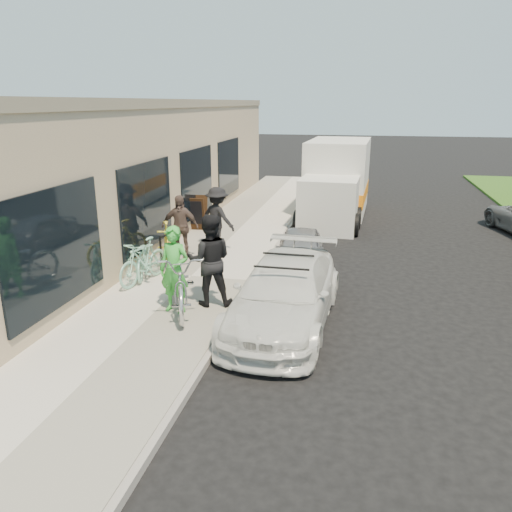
{
  "coord_description": "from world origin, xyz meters",
  "views": [
    {
      "loc": [
        1.9,
        -7.7,
        4.14
      ],
      "look_at": [
        -0.21,
        2.06,
        1.05
      ],
      "focal_mm": 35.0,
      "sensor_mm": 36.0,
      "label": 1
    }
  ],
  "objects_px": {
    "sandwich_board": "(196,213)",
    "bike_rack": "(167,246)",
    "sedan_white": "(285,293)",
    "cruiser_bike_c": "(168,246)",
    "sedan_silver": "(300,250)",
    "bystander_a": "(217,218)",
    "moving_truck": "(336,184)",
    "cruiser_bike_a": "(143,261)",
    "bystander_b": "(180,227)",
    "man_standing": "(210,260)",
    "woman_rider": "(174,270)",
    "tandem_bike": "(181,280)",
    "cruiser_bike_b": "(143,257)"
  },
  "relations": [
    {
      "from": "sandwich_board",
      "to": "bike_rack",
      "type": "bearing_deg",
      "value": -86.89
    },
    {
      "from": "sedan_white",
      "to": "cruiser_bike_c",
      "type": "distance_m",
      "value": 4.11
    },
    {
      "from": "sedan_silver",
      "to": "sandwich_board",
      "type": "bearing_deg",
      "value": 137.95
    },
    {
      "from": "bike_rack",
      "to": "bystander_a",
      "type": "distance_m",
      "value": 2.03
    },
    {
      "from": "sedan_silver",
      "to": "moving_truck",
      "type": "xyz_separation_m",
      "value": [
        0.5,
        6.4,
        0.73
      ]
    },
    {
      "from": "sedan_silver",
      "to": "cruiser_bike_a",
      "type": "relative_size",
      "value": 1.77
    },
    {
      "from": "sedan_silver",
      "to": "bystander_b",
      "type": "distance_m",
      "value": 3.21
    },
    {
      "from": "cruiser_bike_c",
      "to": "bystander_b",
      "type": "height_order",
      "value": "bystander_b"
    },
    {
      "from": "bike_rack",
      "to": "man_standing",
      "type": "distance_m",
      "value": 2.92
    },
    {
      "from": "cruiser_bike_a",
      "to": "bystander_b",
      "type": "relative_size",
      "value": 1.0
    },
    {
      "from": "sandwich_board",
      "to": "cruiser_bike_c",
      "type": "bearing_deg",
      "value": -86.04
    },
    {
      "from": "sandwich_board",
      "to": "woman_rider",
      "type": "xyz_separation_m",
      "value": [
        1.77,
        -6.46,
        0.32
      ]
    },
    {
      "from": "sedan_white",
      "to": "tandem_bike",
      "type": "bearing_deg",
      "value": -175.63
    },
    {
      "from": "sedan_white",
      "to": "sandwich_board",
      "type": "bearing_deg",
      "value": 124.67
    },
    {
      "from": "sedan_silver",
      "to": "tandem_bike",
      "type": "relative_size",
      "value": 1.26
    },
    {
      "from": "moving_truck",
      "to": "cruiser_bike_a",
      "type": "bearing_deg",
      "value": -111.61
    },
    {
      "from": "sandwich_board",
      "to": "bystander_a",
      "type": "height_order",
      "value": "bystander_a"
    },
    {
      "from": "bystander_a",
      "to": "sandwich_board",
      "type": "bearing_deg",
      "value": -30.77
    },
    {
      "from": "man_standing",
      "to": "woman_rider",
      "type": "bearing_deg",
      "value": 27.37
    },
    {
      "from": "woman_rider",
      "to": "man_standing",
      "type": "bearing_deg",
      "value": 51.71
    },
    {
      "from": "bike_rack",
      "to": "bystander_b",
      "type": "bearing_deg",
      "value": 81.67
    },
    {
      "from": "cruiser_bike_c",
      "to": "bystander_b",
      "type": "relative_size",
      "value": 1.1
    },
    {
      "from": "bike_rack",
      "to": "sandwich_board",
      "type": "xyz_separation_m",
      "value": [
        -0.51,
        3.73,
        0.06
      ]
    },
    {
      "from": "sedan_white",
      "to": "cruiser_bike_a",
      "type": "relative_size",
      "value": 2.66
    },
    {
      "from": "cruiser_bike_a",
      "to": "cruiser_bike_b",
      "type": "height_order",
      "value": "cruiser_bike_a"
    },
    {
      "from": "man_standing",
      "to": "cruiser_bike_b",
      "type": "distance_m",
      "value": 2.56
    },
    {
      "from": "sandwich_board",
      "to": "woman_rider",
      "type": "height_order",
      "value": "woman_rider"
    },
    {
      "from": "cruiser_bike_a",
      "to": "bystander_b",
      "type": "bearing_deg",
      "value": 99.28
    },
    {
      "from": "bystander_a",
      "to": "sedan_white",
      "type": "bearing_deg",
      "value": 145.81
    },
    {
      "from": "sandwich_board",
      "to": "sedan_white",
      "type": "bearing_deg",
      "value": -62.65
    },
    {
      "from": "man_standing",
      "to": "cruiser_bike_b",
      "type": "relative_size",
      "value": 1.11
    },
    {
      "from": "moving_truck",
      "to": "tandem_bike",
      "type": "xyz_separation_m",
      "value": [
        -2.43,
        -9.89,
        -0.47
      ]
    },
    {
      "from": "moving_truck",
      "to": "cruiser_bike_b",
      "type": "bearing_deg",
      "value": -113.95
    },
    {
      "from": "sandwich_board",
      "to": "woman_rider",
      "type": "distance_m",
      "value": 6.71
    },
    {
      "from": "man_standing",
      "to": "cruiser_bike_b",
      "type": "bearing_deg",
      "value": -47.54
    },
    {
      "from": "sandwich_board",
      "to": "bystander_a",
      "type": "xyz_separation_m",
      "value": [
        1.29,
        -1.9,
        0.32
      ]
    },
    {
      "from": "moving_truck",
      "to": "cruiser_bike_b",
      "type": "height_order",
      "value": "moving_truck"
    },
    {
      "from": "tandem_bike",
      "to": "cruiser_bike_b",
      "type": "relative_size",
      "value": 1.39
    },
    {
      "from": "woman_rider",
      "to": "bystander_b",
      "type": "distance_m",
      "value": 3.61
    },
    {
      "from": "bystander_b",
      "to": "cruiser_bike_a",
      "type": "bearing_deg",
      "value": -100.49
    },
    {
      "from": "sedan_white",
      "to": "cruiser_bike_a",
      "type": "xyz_separation_m",
      "value": [
        -3.48,
        1.26,
        0.02
      ]
    },
    {
      "from": "sandwich_board",
      "to": "man_standing",
      "type": "relative_size",
      "value": 0.57
    },
    {
      "from": "sedan_silver",
      "to": "cruiser_bike_b",
      "type": "height_order",
      "value": "cruiser_bike_b"
    },
    {
      "from": "sedan_silver",
      "to": "moving_truck",
      "type": "relative_size",
      "value": 0.52
    },
    {
      "from": "sandwich_board",
      "to": "cruiser_bike_a",
      "type": "xyz_separation_m",
      "value": [
        0.44,
        -5.02,
        -0.04
      ]
    },
    {
      "from": "bike_rack",
      "to": "sedan_white",
      "type": "height_order",
      "value": "sedan_white"
    },
    {
      "from": "bike_rack",
      "to": "moving_truck",
      "type": "xyz_separation_m",
      "value": [
        3.77,
        7.27,
        0.59
      ]
    },
    {
      "from": "sedan_white",
      "to": "sedan_silver",
      "type": "relative_size",
      "value": 1.5
    },
    {
      "from": "moving_truck",
      "to": "cruiser_bike_c",
      "type": "xyz_separation_m",
      "value": [
        -3.69,
        -7.43,
        -0.53
      ]
    },
    {
      "from": "sedan_white",
      "to": "cruiser_bike_a",
      "type": "distance_m",
      "value": 3.7
    }
  ]
}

